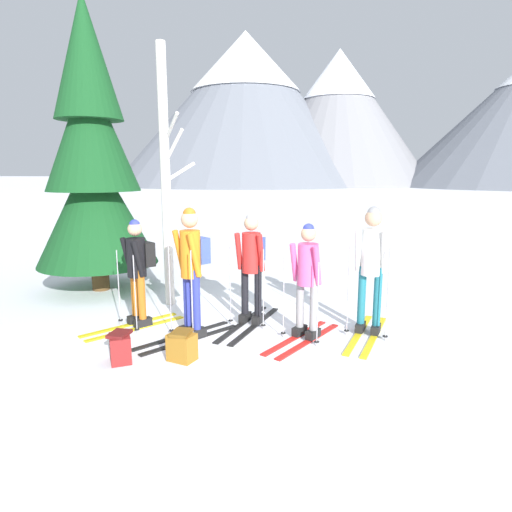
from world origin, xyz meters
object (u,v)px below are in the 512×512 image
birch_tree_tall (166,178)px  backpack_on_snow_beside (120,347)px  backpack_on_snow_front (182,346)px  skier_in_orange (191,264)px  skier_in_black (138,267)px  skier_in_pink (307,277)px  pine_tree_near (92,161)px  skier_in_white (371,262)px  skier_in_red (252,263)px

birch_tree_tall → backpack_on_snow_beside: size_ratio=10.92×
backpack_on_snow_front → skier_in_orange: bearing=100.2°
skier_in_black → skier_in_pink: 2.52m
birch_tree_tall → skier_in_orange: bearing=-56.3°
backpack_on_snow_front → pine_tree_near: bearing=135.0°
skier_in_white → backpack_on_snow_front: (-2.30, -1.44, -0.86)m
skier_in_white → backpack_on_snow_beside: (-3.03, -1.63, -0.86)m
skier_in_black → backpack_on_snow_beside: skier_in_black is taller
backpack_on_snow_front → skier_in_pink: bearing=36.6°
backpack_on_snow_beside → skier_in_white: bearing=28.3°
skier_in_pink → skier_in_white: bearing=23.2°
skier_in_white → birch_tree_tall: bearing=167.4°
skier_in_black → backpack_on_snow_beside: (0.36, -1.25, -0.72)m
skier_in_black → skier_in_white: bearing=6.5°
skier_in_white → backpack_on_snow_front: bearing=-148.0°
skier_in_orange → skier_in_white: 2.53m
skier_in_pink → pine_tree_near: (-4.24, 1.75, 1.64)m
skier_in_pink → backpack_on_snow_front: 1.91m
birch_tree_tall → backpack_on_snow_beside: (0.34, -2.38, -2.02)m
skier_in_black → pine_tree_near: 2.94m
skier_in_red → backpack_on_snow_beside: skier_in_red is taller
skier_in_white → birch_tree_tall: (-3.37, 0.75, 1.15)m
pine_tree_near → birch_tree_tall: bearing=-19.7°
skier_in_black → pine_tree_near: bearing=134.4°
skier_in_black → backpack_on_snow_front: (1.09, -1.05, -0.72)m
backpack_on_snow_beside → pine_tree_near: bearing=124.7°
skier_in_white → skier_in_pink: bearing=-156.8°
skier_in_black → skier_in_white: size_ratio=0.88×
skier_in_orange → backpack_on_snow_beside: (-0.58, -0.99, -0.86)m
skier_in_white → backpack_on_snow_front: skier_in_white is taller
skier_in_black → skier_in_orange: 0.99m
skier_in_red → pine_tree_near: 3.92m
backpack_on_snow_front → birch_tree_tall: bearing=116.0°
skier_in_white → backpack_on_snow_beside: size_ratio=4.61×
backpack_on_snow_beside → birch_tree_tall: bearing=98.1°
skier_in_black → birch_tree_tall: size_ratio=0.37×
skier_in_black → skier_in_red: skier_in_red is taller
skier_in_pink → backpack_on_snow_beside: 2.60m
birch_tree_tall → backpack_on_snow_beside: birch_tree_tall is taller
skier_in_white → birch_tree_tall: size_ratio=0.42×
skier_in_orange → skier_in_pink: size_ratio=1.13×
skier_in_orange → birch_tree_tall: bearing=123.7°
skier_in_red → backpack_on_snow_front: 1.79m
skier_in_orange → skier_in_white: skier_in_white is taller
skier_in_white → pine_tree_near: (-5.11, 1.37, 1.46)m
skier_in_red → birch_tree_tall: (-1.62, 0.66, 1.25)m
skier_in_white → backpack_on_snow_front: size_ratio=4.84×
skier_in_red → skier_in_pink: 1.00m
skier_in_orange → skier_in_red: (0.69, 0.73, -0.10)m
skier_in_orange → backpack_on_snow_front: skier_in_orange is taller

